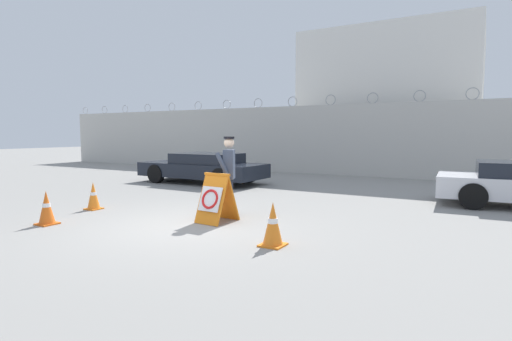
# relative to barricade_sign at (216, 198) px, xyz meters

# --- Properties ---
(ground_plane) EXTENTS (90.00, 90.00, 0.00)m
(ground_plane) POSITION_rel_barricade_sign_xyz_m (-0.34, -0.60, -0.51)
(ground_plane) COLOR gray
(perimeter_wall) EXTENTS (36.00, 0.30, 3.56)m
(perimeter_wall) POSITION_rel_barricade_sign_xyz_m (-0.34, 10.55, 1.06)
(perimeter_wall) COLOR beige
(perimeter_wall) RESTS_ON ground_plane
(building_block) EXTENTS (8.35, 7.96, 6.95)m
(building_block) POSITION_rel_barricade_sign_xyz_m (0.40, 16.27, 2.97)
(building_block) COLOR silver
(building_block) RESTS_ON ground_plane
(barricade_sign) EXTENTS (0.66, 0.81, 1.02)m
(barricade_sign) POSITION_rel_barricade_sign_xyz_m (0.00, 0.00, 0.00)
(barricade_sign) COLOR orange
(barricade_sign) RESTS_ON ground_plane
(security_guard) EXTENTS (0.40, 0.68, 1.77)m
(security_guard) POSITION_rel_barricade_sign_xyz_m (-0.11, 0.67, 0.48)
(security_guard) COLOR #232838
(security_guard) RESTS_ON ground_plane
(traffic_cone_near) EXTENTS (0.34, 0.34, 0.67)m
(traffic_cone_near) POSITION_rel_barricade_sign_xyz_m (-3.39, -0.34, -0.18)
(traffic_cone_near) COLOR orange
(traffic_cone_near) RESTS_ON ground_plane
(traffic_cone_mid) EXTENTS (0.36, 0.36, 0.69)m
(traffic_cone_mid) POSITION_rel_barricade_sign_xyz_m (-2.82, -1.89, -0.17)
(traffic_cone_mid) COLOR orange
(traffic_cone_mid) RESTS_ON ground_plane
(traffic_cone_far) EXTENTS (0.39, 0.39, 0.72)m
(traffic_cone_far) POSITION_rel_barricade_sign_xyz_m (1.85, -0.98, -0.15)
(traffic_cone_far) COLOR orange
(traffic_cone_far) RESTS_ON ground_plane
(parked_car_front_coupe) EXTENTS (4.78, 2.05, 1.11)m
(parked_car_front_coupe) POSITION_rel_barricade_sign_xyz_m (-4.26, 5.16, 0.08)
(parked_car_front_coupe) COLOR black
(parked_car_front_coupe) RESTS_ON ground_plane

